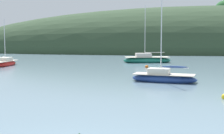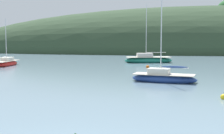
% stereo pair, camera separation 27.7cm
% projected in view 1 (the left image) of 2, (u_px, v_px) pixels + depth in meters
% --- Properties ---
extents(far_shoreline_hill, '(150.00, 36.00, 28.40)m').
position_uv_depth(far_shoreline_hill, '(222.00, 52.00, 86.13)').
color(far_shoreline_hill, '#2D422B').
rests_on(far_shoreline_hill, ground).
extents(sailboat_yellow_far, '(6.15, 3.42, 8.36)m').
position_uv_depth(sailboat_yellow_far, '(163.00, 78.00, 28.32)').
color(sailboat_yellow_far, navy).
rests_on(sailboat_yellow_far, ground).
extents(sailboat_red_portside, '(7.88, 3.67, 9.43)m').
position_uv_depth(sailboat_red_portside, '(147.00, 60.00, 50.23)').
color(sailboat_red_portside, '#196B56').
rests_on(sailboat_red_portside, ground).
extents(sailboat_blue_center, '(2.38, 5.83, 6.81)m').
position_uv_depth(sailboat_blue_center, '(5.00, 63.00, 44.38)').
color(sailboat_blue_center, red).
rests_on(sailboat_blue_center, ground).
extents(mooring_buoy_channel, '(0.44, 0.44, 0.54)m').
position_uv_depth(mooring_buoy_channel, '(147.00, 67.00, 41.70)').
color(mooring_buoy_channel, orange).
rests_on(mooring_buoy_channel, ground).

